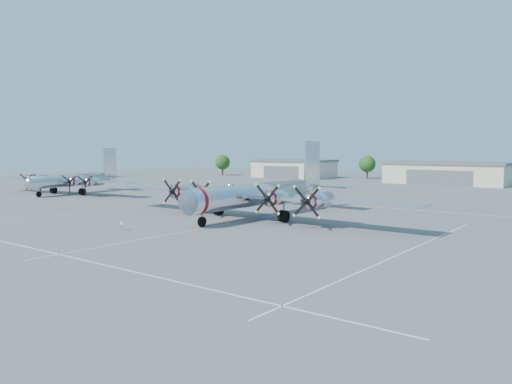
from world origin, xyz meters
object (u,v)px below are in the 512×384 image
Objects in this scene: bomber_west at (74,194)px; tree_far_west at (223,162)px; hangar_west at (294,168)px; hangar_center at (447,173)px; tree_west at (367,164)px; main_bomber_b29 at (259,217)px; info_placard at (122,224)px.

tree_far_west is at bearing 98.19° from bomber_west.
tree_far_west is at bearing -170.99° from hangar_west.
hangar_center is 4.31× the size of tree_west.
hangar_center is 70.13m from tree_far_west.
main_bomber_b29 reaches higher than bomber_west.
hangar_west is 3.40× the size of tree_far_west.
tree_far_west reaches higher than hangar_center.
bomber_west is at bearing -93.11° from hangar_west.
bomber_west is at bearing 165.58° from info_placard.
tree_far_west is at bearing -165.07° from tree_west.
tree_west is at bearing 106.40° from main_bomber_b29.
hangar_west is 45.00m from hangar_center.
hangar_west reaches higher than bomber_west.
hangar_center is 0.65× the size of main_bomber_b29.
tree_west reaches higher than bomber_west.
info_placard is at bearing -67.26° from hangar_west.
hangar_center is 31.37× the size of info_placard.
hangar_center is 4.31× the size of tree_far_west.
main_bomber_b29 is at bearing -14.52° from bomber_west.
hangar_west is at bearing -158.11° from tree_west.
main_bomber_b29 is (-0.83, -75.94, -2.71)m from hangar_center.
info_placard is (39.04, -93.16, -2.07)m from hangar_west.
bomber_west is 48.10m from info_placard.
tree_far_west is 109.87m from info_placard.
tree_west is 0.20× the size of bomber_west.
hangar_center is 93.38m from info_placard.
main_bomber_b29 is at bearing -73.94° from tree_west.
bomber_west is (-48.88, -71.46, -2.71)m from hangar_center.
tree_far_west is 70.85m from bomber_west.
tree_far_west is (-25.00, -3.96, 1.51)m from hangar_west.
info_placard is at bearing -106.26° from main_bomber_b29.
tree_far_west is 46.57m from tree_west.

